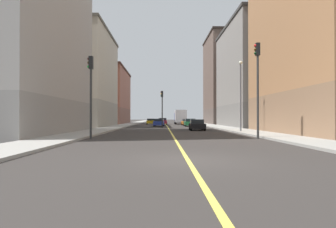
# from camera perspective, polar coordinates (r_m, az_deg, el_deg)

# --- Properties ---
(ground_plane) EXTENTS (400.00, 400.00, 0.00)m
(ground_plane) POSITION_cam_1_polar(r_m,az_deg,el_deg) (10.79, 3.80, -8.79)
(ground_plane) COLOR #332E2C
(ground_plane) RESTS_ON ground
(sidewalk_left) EXTENTS (3.14, 168.00, 0.15)m
(sidewalk_left) POSITION_cam_1_polar(r_m,az_deg,el_deg) (60.31, 7.25, -2.02)
(sidewalk_left) COLOR #9E9B93
(sidewalk_left) RESTS_ON ground
(sidewalk_right) EXTENTS (3.14, 168.00, 0.15)m
(sidewalk_right) POSITION_cam_1_polar(r_m,az_deg,el_deg) (60.07, -7.87, -2.03)
(sidewalk_right) COLOR #9E9B93
(sidewalk_right) RESTS_ON ground
(lane_center_stripe) EXTENTS (0.16, 154.00, 0.01)m
(lane_center_stripe) POSITION_cam_1_polar(r_m,az_deg,el_deg) (59.67, -0.29, -2.11)
(lane_center_stripe) COLOR #E5D14C
(lane_center_stripe) RESTS_ON ground
(building_left_near) EXTENTS (8.71, 18.25, 24.19)m
(building_left_near) POSITION_cam_1_polar(r_m,az_deg,el_deg) (32.28, 27.35, 18.55)
(building_left_near) COLOR #8F6B4F
(building_left_near) RESTS_ON ground
(building_left_mid) EXTENTS (8.71, 18.88, 16.41)m
(building_left_mid) POSITION_cam_1_polar(r_m,az_deg,el_deg) (50.15, 15.89, 7.04)
(building_left_mid) COLOR slate
(building_left_mid) RESTS_ON ground
(building_left_far) EXTENTS (8.71, 15.28, 19.96)m
(building_left_far) POSITION_cam_1_polar(r_m,az_deg,el_deg) (69.69, 11.00, 6.34)
(building_left_far) COLOR brown
(building_left_far) RESTS_ON ground
(building_right_corner) EXTENTS (8.71, 18.95, 23.53)m
(building_right_corner) POSITION_cam_1_polar(r_m,az_deg,el_deg) (31.97, -26.01, 18.11)
(building_right_corner) COLOR gray
(building_right_corner) RESTS_ON ground
(building_right_midblock) EXTENTS (8.71, 18.44, 15.46)m
(building_right_midblock) POSITION_cam_1_polar(r_m,az_deg,el_deg) (50.99, -15.77, 6.37)
(building_right_midblock) COLOR #9D9688
(building_right_midblock) RESTS_ON ground
(building_right_distant) EXTENTS (8.71, 21.29, 12.90)m
(building_right_distant) POSITION_cam_1_polar(r_m,az_deg,el_deg) (72.61, -11.32, 3.26)
(building_right_distant) COLOR brown
(building_right_distant) RESTS_ON ground
(traffic_light_left_near) EXTENTS (0.40, 0.32, 6.86)m
(traffic_light_left_near) POSITION_cam_1_polar(r_m,az_deg,el_deg) (22.53, 16.67, 6.64)
(traffic_light_left_near) COLOR #2D2D2D
(traffic_light_left_near) RESTS_ON ground
(traffic_light_right_near) EXTENTS (0.40, 0.32, 5.86)m
(traffic_light_right_near) POSITION_cam_1_polar(r_m,az_deg,el_deg) (21.97, -14.50, 5.32)
(traffic_light_right_near) COLOR #2D2D2D
(traffic_light_right_near) RESTS_ON ground
(traffic_light_median_far) EXTENTS (0.40, 0.32, 5.42)m
(traffic_light_median_far) POSITION_cam_1_polar(r_m,az_deg,el_deg) (43.88, -1.14, 1.98)
(traffic_light_median_far) COLOR #2D2D2D
(traffic_light_median_far) RESTS_ON ground
(street_lamp_left_near) EXTENTS (0.36, 0.36, 7.04)m
(street_lamp_left_near) POSITION_cam_1_polar(r_m,az_deg,el_deg) (30.86, 13.65, 4.75)
(street_lamp_left_near) COLOR #4C4C51
(street_lamp_left_near) RESTS_ON ground
(car_orange) EXTENTS (1.94, 4.61, 1.23)m
(car_orange) POSITION_cam_1_polar(r_m,az_deg,el_deg) (57.71, 3.60, -1.56)
(car_orange) COLOR orange
(car_orange) RESTS_ON ground
(car_blue) EXTENTS (1.90, 4.64, 1.30)m
(car_blue) POSITION_cam_1_polar(r_m,az_deg,el_deg) (51.23, -1.74, -1.64)
(car_blue) COLOR #23389E
(car_blue) RESTS_ON ground
(car_green) EXTENTS (1.91, 4.37, 1.31)m
(car_green) POSITION_cam_1_polar(r_m,az_deg,el_deg) (50.79, 4.21, -1.64)
(car_green) COLOR #1E6B38
(car_green) RESTS_ON ground
(car_silver) EXTENTS (1.94, 4.24, 1.37)m
(car_silver) POSITION_cam_1_polar(r_m,az_deg,el_deg) (69.41, 2.19, -1.36)
(car_silver) COLOR silver
(car_silver) RESTS_ON ground
(car_maroon) EXTENTS (2.04, 4.41, 1.39)m
(car_maroon) POSITION_cam_1_polar(r_m,az_deg,el_deg) (63.04, -1.03, -1.42)
(car_maroon) COLOR maroon
(car_maroon) RESTS_ON ground
(car_black) EXTENTS (1.90, 4.28, 1.29)m
(car_black) POSITION_cam_1_polar(r_m,az_deg,el_deg) (35.98, 5.52, -2.10)
(car_black) COLOR black
(car_black) RESTS_ON ground
(car_yellow) EXTENTS (1.87, 4.29, 1.26)m
(car_yellow) POSITION_cam_1_polar(r_m,az_deg,el_deg) (66.60, -3.29, -1.43)
(car_yellow) COLOR gold
(car_yellow) RESTS_ON ground
(box_truck) EXTENTS (2.51, 6.78, 3.15)m
(box_truck) POSITION_cam_1_polar(r_m,az_deg,el_deg) (66.73, 2.36, -0.52)
(box_truck) COLOR navy
(box_truck) RESTS_ON ground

